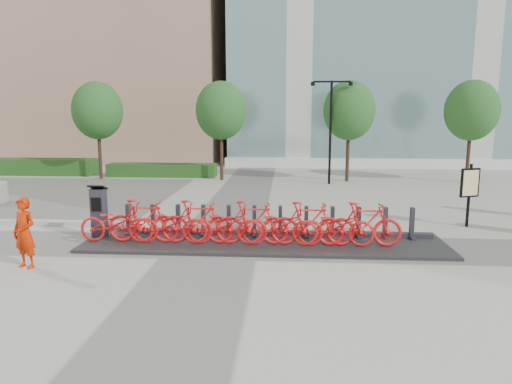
# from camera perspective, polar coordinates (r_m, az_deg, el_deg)

# --- Properties ---
(ground) EXTENTS (120.00, 120.00, 0.00)m
(ground) POSITION_cam_1_polar(r_m,az_deg,el_deg) (12.19, -5.20, -6.72)
(ground) COLOR #A5A391
(gravel_patch) EXTENTS (14.00, 14.00, 0.00)m
(gravel_patch) POSITION_cam_1_polar(r_m,az_deg,el_deg) (22.28, -28.43, -0.30)
(gravel_patch) COLOR #4B4944
(gravel_patch) RESTS_ON ground
(hedge_a) EXTENTS (10.00, 1.40, 0.90)m
(hedge_a) POSITION_cam_1_polar(r_m,az_deg,el_deg) (29.80, -28.43, 2.84)
(hedge_a) COLOR #254B1F
(hedge_a) RESTS_ON ground
(hedge_b) EXTENTS (6.00, 1.20, 0.70)m
(hedge_b) POSITION_cam_1_polar(r_m,az_deg,el_deg) (25.87, -11.63, 2.71)
(hedge_b) COLOR #254B1F
(hedge_b) RESTS_ON ground
(tree_0) EXTENTS (2.60, 2.60, 5.10)m
(tree_0) POSITION_cam_1_polar(r_m,az_deg,el_deg) (25.53, -19.21, 9.57)
(tree_0) COLOR #39251A
(tree_0) RESTS_ON ground
(tree_1) EXTENTS (2.60, 2.60, 5.10)m
(tree_1) POSITION_cam_1_polar(r_m,az_deg,el_deg) (23.78, -4.40, 10.10)
(tree_1) COLOR #39251A
(tree_1) RESTS_ON ground
(tree_2) EXTENTS (2.60, 2.60, 5.10)m
(tree_2) POSITION_cam_1_polar(r_m,az_deg,el_deg) (23.75, 11.56, 9.94)
(tree_2) COLOR #39251A
(tree_2) RESTS_ON ground
(tree_3) EXTENTS (2.60, 2.60, 5.10)m
(tree_3) POSITION_cam_1_polar(r_m,az_deg,el_deg) (25.25, 25.36, 9.18)
(tree_3) COLOR #39251A
(tree_3) RESTS_ON ground
(streetlamp) EXTENTS (2.00, 0.20, 5.00)m
(streetlamp) POSITION_cam_1_polar(r_m,az_deg,el_deg) (22.64, 9.33, 8.86)
(streetlamp) COLOR black
(streetlamp) RESTS_ON ground
(dock_pad) EXTENTS (9.60, 2.40, 0.08)m
(dock_pad) POSITION_cam_1_polar(r_m,az_deg,el_deg) (12.34, 1.03, -6.28)
(dock_pad) COLOR #252526
(dock_pad) RESTS_ON ground
(dock_rail_posts) EXTENTS (8.02, 0.50, 0.85)m
(dock_rail_posts) POSITION_cam_1_polar(r_m,az_deg,el_deg) (12.68, 1.41, -3.67)
(dock_rail_posts) COLOR #2A2932
(dock_rail_posts) RESTS_ON dock_pad
(bike_0) EXTENTS (1.98, 0.69, 1.04)m
(bike_0) POSITION_cam_1_polar(r_m,az_deg,el_deg) (12.66, -17.01, -3.69)
(bike_0) COLOR red
(bike_0) RESTS_ON dock_pad
(bike_1) EXTENTS (1.92, 0.54, 1.15)m
(bike_1) POSITION_cam_1_polar(r_m,az_deg,el_deg) (12.41, -13.91, -3.54)
(bike_1) COLOR red
(bike_1) RESTS_ON dock_pad
(bike_2) EXTENTS (1.98, 0.69, 1.04)m
(bike_2) POSITION_cam_1_polar(r_m,az_deg,el_deg) (12.22, -10.67, -3.90)
(bike_2) COLOR red
(bike_2) RESTS_ON dock_pad
(bike_3) EXTENTS (1.92, 0.54, 1.15)m
(bike_3) POSITION_cam_1_polar(r_m,az_deg,el_deg) (12.05, -7.36, -3.73)
(bike_3) COLOR red
(bike_3) RESTS_ON dock_pad
(bike_4) EXTENTS (1.98, 0.69, 1.04)m
(bike_4) POSITION_cam_1_polar(r_m,az_deg,el_deg) (11.95, -3.95, -4.07)
(bike_4) COLOR red
(bike_4) RESTS_ON dock_pad
(bike_5) EXTENTS (1.92, 0.54, 1.15)m
(bike_5) POSITION_cam_1_polar(r_m,az_deg,el_deg) (11.86, -0.50, -3.87)
(bike_5) COLOR red
(bike_5) RESTS_ON dock_pad
(bike_6) EXTENTS (1.98, 0.69, 1.04)m
(bike_6) POSITION_cam_1_polar(r_m,az_deg,el_deg) (11.84, 2.99, -4.18)
(bike_6) COLOR red
(bike_6) RESTS_ON dock_pad
(bike_7) EXTENTS (1.92, 0.54, 1.15)m
(bike_7) POSITION_cam_1_polar(r_m,az_deg,el_deg) (11.84, 6.48, -3.95)
(bike_7) COLOR red
(bike_7) RESTS_ON dock_pad
(bike_8) EXTENTS (1.98, 0.69, 1.04)m
(bike_8) POSITION_cam_1_polar(r_m,az_deg,el_deg) (11.91, 9.95, -4.24)
(bike_8) COLOR red
(bike_8) RESTS_ON dock_pad
(bike_9) EXTENTS (1.92, 0.54, 1.15)m
(bike_9) POSITION_cam_1_polar(r_m,az_deg,el_deg) (12.00, 13.38, -3.98)
(bike_9) COLOR red
(bike_9) RESTS_ON dock_pad
(kiosk) EXTENTS (0.46, 0.39, 1.46)m
(kiosk) POSITION_cam_1_polar(r_m,az_deg,el_deg) (13.35, -19.03, -2.32)
(kiosk) COLOR #2A2932
(kiosk) RESTS_ON dock_pad
(worker_red) EXTENTS (0.68, 0.55, 1.62)m
(worker_red) POSITION_cam_1_polar(r_m,az_deg,el_deg) (11.54, -26.97, -4.57)
(worker_red) COLOR red
(worker_red) RESTS_ON ground
(map_sign) EXTENTS (0.63, 0.31, 1.95)m
(map_sign) POSITION_cam_1_polar(r_m,az_deg,el_deg) (15.34, 25.16, 0.75)
(map_sign) COLOR black
(map_sign) RESTS_ON ground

